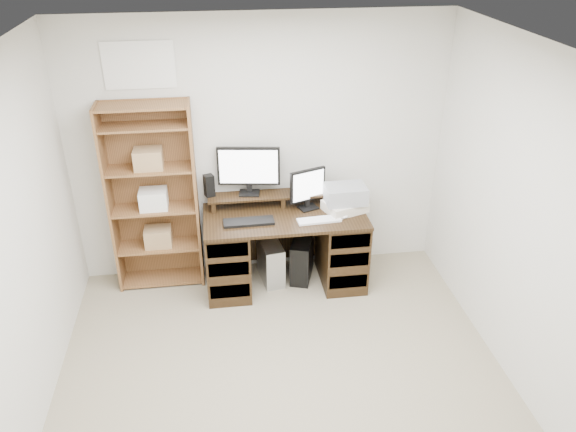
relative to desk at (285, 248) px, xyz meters
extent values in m
cube|color=gray|center=(-0.19, -1.64, -0.40)|extent=(3.50, 4.00, 0.02)
cube|color=white|center=(-0.19, -1.64, 2.12)|extent=(3.50, 4.00, 0.02)
cube|color=silver|center=(-0.19, 0.37, 0.86)|extent=(3.50, 0.02, 2.50)
cube|color=silver|center=(1.57, -1.64, 0.86)|extent=(0.02, 4.00, 2.50)
cube|color=white|center=(-1.19, 0.35, 1.69)|extent=(0.60, 0.01, 0.40)
cube|color=black|center=(0.00, -0.01, 0.35)|extent=(1.50, 0.70, 0.03)
cube|color=black|center=(-0.55, -0.01, -0.03)|extent=(0.40, 0.66, 0.72)
cube|color=black|center=(0.55, -0.01, -0.03)|extent=(0.40, 0.66, 0.72)
cube|color=black|center=(0.00, 0.32, 0.01)|extent=(1.48, 0.02, 0.65)
cube|color=black|center=(-0.55, -0.34, -0.21)|extent=(0.36, 0.01, 0.14)
cube|color=black|center=(-0.55, -0.34, 0.03)|extent=(0.36, 0.01, 0.14)
cube|color=black|center=(-0.55, -0.34, 0.23)|extent=(0.36, 0.01, 0.14)
cube|color=black|center=(0.55, -0.34, -0.21)|extent=(0.36, 0.01, 0.14)
cube|color=black|center=(0.55, -0.34, 0.03)|extent=(0.36, 0.01, 0.14)
cube|color=black|center=(0.55, -0.34, 0.23)|extent=(0.36, 0.01, 0.14)
cube|color=black|center=(-0.65, 0.21, 0.41)|extent=(0.04, 0.20, 0.10)
cube|color=black|center=(0.00, 0.21, 0.41)|extent=(0.04, 0.20, 0.10)
cube|color=black|center=(0.65, 0.21, 0.41)|extent=(0.04, 0.20, 0.10)
cube|color=black|center=(0.00, 0.21, 0.47)|extent=(1.40, 0.22, 0.02)
cube|color=black|center=(-0.31, 0.24, 0.49)|extent=(0.21, 0.17, 0.02)
cube|color=black|center=(-0.30, 0.26, 0.55)|extent=(0.06, 0.04, 0.11)
cube|color=black|center=(-0.30, 0.26, 0.76)|extent=(0.58, 0.12, 0.37)
cube|color=white|center=(-0.31, 0.24, 0.76)|extent=(0.53, 0.08, 0.33)
cube|color=black|center=(0.23, 0.09, 0.37)|extent=(0.20, 0.18, 0.02)
cube|color=black|center=(0.23, 0.11, 0.42)|extent=(0.05, 0.04, 0.09)
cube|color=black|center=(0.23, 0.11, 0.60)|extent=(0.35, 0.16, 0.31)
cube|color=white|center=(0.23, 0.09, 0.60)|extent=(0.30, 0.11, 0.27)
cube|color=black|center=(-0.68, 0.25, 0.59)|extent=(0.11, 0.11, 0.21)
cube|color=black|center=(-0.34, -0.11, 0.37)|extent=(0.46, 0.16, 0.03)
cube|color=white|center=(0.29, -0.16, 0.37)|extent=(0.40, 0.15, 0.02)
ellipsoid|color=silver|center=(0.52, -0.14, 0.38)|extent=(0.08, 0.06, 0.03)
cube|color=beige|center=(0.57, 0.00, 0.41)|extent=(0.44, 0.38, 0.09)
cube|color=#93979D|center=(0.57, 0.00, 0.53)|extent=(0.38, 0.28, 0.16)
cube|color=#ACAFB3|center=(-0.13, 0.07, -0.18)|extent=(0.24, 0.44, 0.42)
cube|color=black|center=(0.18, 0.07, -0.18)|extent=(0.30, 0.46, 0.42)
cube|color=#19FF33|center=(0.12, -0.13, -0.09)|extent=(0.01, 0.01, 0.01)
cube|color=brown|center=(-1.58, 0.19, 0.51)|extent=(0.02, 0.30, 1.80)
cube|color=brown|center=(-0.80, 0.19, 0.51)|extent=(0.02, 0.30, 1.80)
cube|color=brown|center=(-1.19, 0.33, 0.51)|extent=(0.80, 0.01, 1.80)
cube|color=brown|center=(-1.19, 0.19, -0.36)|extent=(0.75, 0.28, 0.02)
cube|color=brown|center=(-1.19, 0.19, 0.01)|extent=(0.75, 0.28, 0.02)
cube|color=brown|center=(-1.19, 0.19, 0.41)|extent=(0.75, 0.28, 0.02)
cube|color=brown|center=(-1.19, 0.19, 0.81)|extent=(0.75, 0.28, 0.02)
cube|color=brown|center=(-1.19, 0.19, 1.21)|extent=(0.75, 0.28, 0.02)
cube|color=brown|center=(-1.19, 0.19, 1.39)|extent=(0.75, 0.28, 0.02)
cube|color=#A07F54|center=(-1.19, 0.19, 0.11)|extent=(0.25, 0.20, 0.18)
cube|color=white|center=(-1.19, 0.19, 0.51)|extent=(0.25, 0.20, 0.18)
cube|color=#A07F54|center=(-1.19, 0.19, 0.91)|extent=(0.25, 0.20, 0.18)
camera|label=1|loc=(-0.60, -4.52, 2.83)|focal=35.00mm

